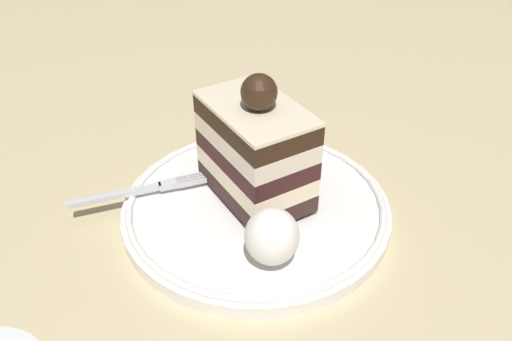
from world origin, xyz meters
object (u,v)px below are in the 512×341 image
cake_slice (256,149)px  whipped_cream_dollop (272,236)px  dessert_plate (256,206)px  fork (144,189)px

cake_slice → whipped_cream_dollop: (-0.01, -0.08, -0.02)m
whipped_cream_dollop → dessert_plate: bearing=82.9°
dessert_plate → cake_slice: (0.00, 0.01, 0.05)m
cake_slice → whipped_cream_dollop: cake_slice is taller
dessert_plate → whipped_cream_dollop: 0.08m
dessert_plate → fork: 0.10m
dessert_plate → cake_slice: size_ratio=2.04×
dessert_plate → cake_slice: cake_slice is taller
dessert_plate → whipped_cream_dollop: size_ratio=5.20×
cake_slice → fork: size_ratio=0.92×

